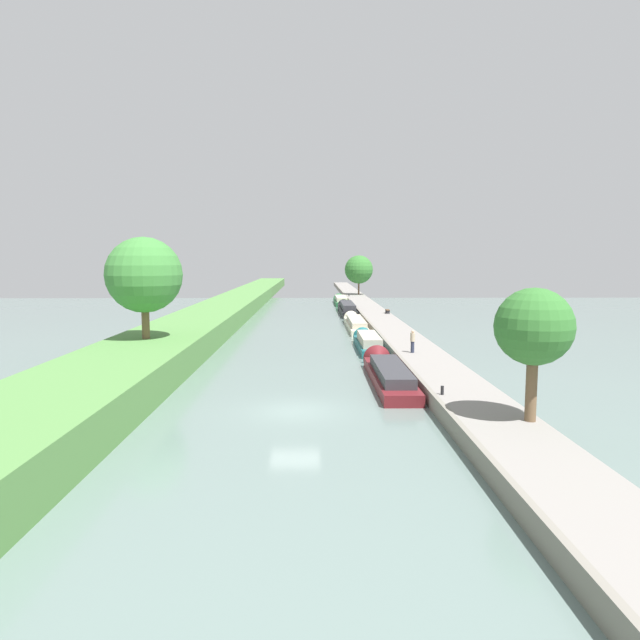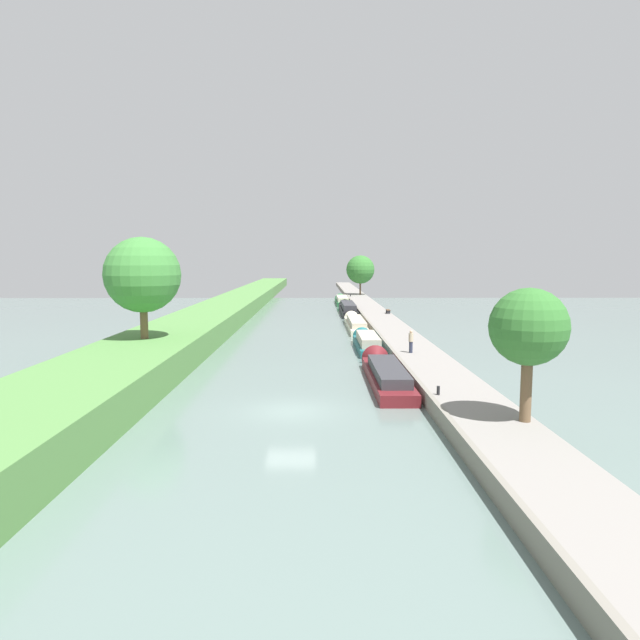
% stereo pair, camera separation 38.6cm
% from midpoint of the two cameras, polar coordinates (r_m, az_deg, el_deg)
% --- Properties ---
extents(ground_plane, '(160.00, 160.00, 0.00)m').
position_cam_midpoint_polar(ground_plane, '(28.30, -2.98, -9.34)').
color(ground_plane, slate).
extents(left_grassy_bank, '(6.61, 260.00, 2.00)m').
position_cam_midpoint_polar(left_grassy_bank, '(30.30, -23.24, -6.85)').
color(left_grassy_bank, '#518442').
rests_on(left_grassy_bank, ground_plane).
extents(right_towpath, '(3.54, 260.00, 0.83)m').
position_cam_midpoint_polar(right_towpath, '(29.23, 14.89, -8.20)').
color(right_towpath, gray).
rests_on(right_towpath, ground_plane).
extents(stone_quay, '(0.25, 260.00, 0.88)m').
position_cam_midpoint_polar(stone_quay, '(28.78, 11.21, -8.29)').
color(stone_quay, gray).
rests_on(stone_quay, ground_plane).
extents(narrowboat_maroon, '(2.11, 12.40, 2.01)m').
position_cam_midpoint_polar(narrowboat_maroon, '(35.20, 6.66, -5.40)').
color(narrowboat_maroon, maroon).
rests_on(narrowboat_maroon, ground_plane).
extents(narrowboat_teal, '(1.87, 10.17, 1.92)m').
position_cam_midpoint_polar(narrowboat_teal, '(47.65, 4.69, -2.26)').
color(narrowboat_teal, '#195B60').
rests_on(narrowboat_teal, ground_plane).
extents(narrowboat_cream, '(1.87, 14.66, 1.78)m').
position_cam_midpoint_polar(narrowboat_cream, '(61.58, 3.47, -0.34)').
color(narrowboat_cream, beige).
rests_on(narrowboat_cream, ground_plane).
extents(narrowboat_black, '(2.03, 15.48, 2.11)m').
position_cam_midpoint_polar(narrowboat_black, '(78.01, 2.64, 1.20)').
color(narrowboat_black, black).
rests_on(narrowboat_black, ground_plane).
extents(narrowboat_green, '(2.04, 13.61, 1.97)m').
position_cam_midpoint_polar(narrowboat_green, '(93.93, 2.01, 2.02)').
color(narrowboat_green, '#1E6033').
rests_on(narrowboat_green, ground_plane).
extents(tree_rightbank_near, '(3.24, 3.24, 5.64)m').
position_cam_midpoint_polar(tree_rightbank_near, '(24.55, 20.71, -0.74)').
color(tree_rightbank_near, brown).
rests_on(tree_rightbank_near, right_towpath).
extents(tree_rightbank_midnear, '(5.29, 5.29, 7.36)m').
position_cam_midpoint_polar(tree_rightbank_midnear, '(104.46, 3.91, 5.19)').
color(tree_rightbank_midnear, brown).
rests_on(tree_rightbank_midnear, right_towpath).
extents(tree_leftbank_downstream, '(5.29, 5.29, 7.14)m').
position_cam_midpoint_polar(tree_leftbank_downstream, '(40.69, -17.90, 4.41)').
color(tree_leftbank_downstream, brown).
rests_on(tree_leftbank_downstream, left_grassy_bank).
extents(person_walking, '(0.34, 0.34, 1.66)m').
position_cam_midpoint_polar(person_walking, '(40.77, 9.23, -2.12)').
color(person_walking, '#282D42').
rests_on(person_walking, right_towpath).
extents(mooring_bollard_near, '(0.16, 0.16, 0.45)m').
position_cam_midpoint_polar(mooring_bollard_near, '(28.72, 12.07, -7.08)').
color(mooring_bollard_near, black).
rests_on(mooring_bollard_near, right_towpath).
extents(mooring_bollard_far, '(0.16, 0.16, 0.45)m').
position_cam_midpoint_polar(mooring_bollard_far, '(99.81, 2.89, 2.57)').
color(mooring_bollard_far, black).
rests_on(mooring_bollard_far, right_towpath).
extents(park_bench, '(0.44, 1.50, 0.47)m').
position_cam_midpoint_polar(park_bench, '(69.43, 6.80, 0.97)').
color(park_bench, '#333338').
rests_on(park_bench, right_towpath).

